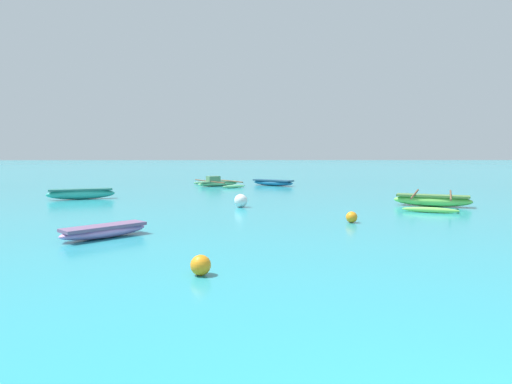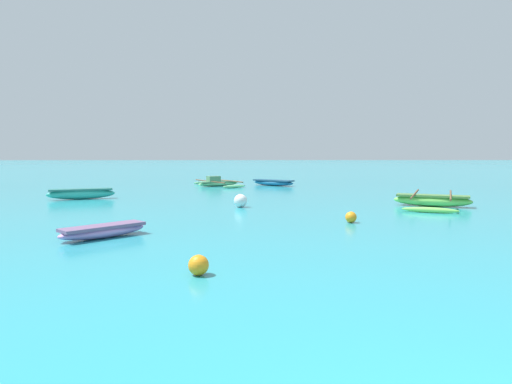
{
  "view_description": "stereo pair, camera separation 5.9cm",
  "coord_description": "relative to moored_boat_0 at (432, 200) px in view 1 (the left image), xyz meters",
  "views": [
    {
      "loc": [
        -2.16,
        -1.75,
        2.14
      ],
      "look_at": [
        -1.77,
        19.78,
        0.25
      ],
      "focal_mm": 32.0,
      "sensor_mm": 36.0,
      "label": 1
    },
    {
      "loc": [
        -2.1,
        -1.75,
        2.14
      ],
      "look_at": [
        -1.77,
        19.78,
        0.25
      ],
      "focal_mm": 32.0,
      "sensor_mm": 36.0,
      "label": 2
    }
  ],
  "objects": [
    {
      "name": "mooring_buoy_0",
      "position": [
        -7.56,
        -0.14,
        0.01
      ],
      "size": [
        0.51,
        0.51,
        0.51
      ],
      "color": "white",
      "rests_on": "ground_plane"
    },
    {
      "name": "moored_boat_3",
      "position": [
        -10.88,
        -6.41,
        -0.06
      ],
      "size": [
        2.04,
        2.04,
        0.32
      ],
      "rotation": [
        0.0,
        0.0,
        0.78
      ],
      "color": "#B981C5",
      "rests_on": "ground_plane"
    },
    {
      "name": "mooring_buoy_2",
      "position": [
        -8.11,
        -9.96,
        -0.06
      ],
      "size": [
        0.36,
        0.36,
        0.36
      ],
      "color": "orange",
      "rests_on": "ground_plane"
    },
    {
      "name": "moored_boat_2",
      "position": [
        -5.67,
        11.31,
        -0.03
      ],
      "size": [
        2.82,
        2.37,
        0.37
      ],
      "rotation": [
        0.0,
        0.0,
        -0.64
      ],
      "color": "#1A6697",
      "rests_on": "ground_plane"
    },
    {
      "name": "moored_boat_1",
      "position": [
        -9.2,
        10.96,
        -0.03
      ],
      "size": [
        3.5,
        4.27,
        0.64
      ],
      "rotation": [
        0.0,
        0.0,
        0.57
      ],
      "color": "#80DF95",
      "rests_on": "ground_plane"
    },
    {
      "name": "moored_boat_0",
      "position": [
        0.0,
        0.0,
        0.0
      ],
      "size": [
        3.5,
        4.71,
        0.51
      ],
      "rotation": [
        0.0,
        0.0,
        -0.42
      ],
      "color": "#7BD357",
      "rests_on": "ground_plane"
    },
    {
      "name": "moored_boat_4",
      "position": [
        -14.86,
        3.0,
        0.02
      ],
      "size": [
        2.93,
        1.5,
        0.48
      ],
      "rotation": [
        0.0,
        0.0,
        0.35
      ],
      "color": "teal",
      "rests_on": "ground_plane"
    },
    {
      "name": "mooring_buoy_1",
      "position": [
        -4.13,
        -4.1,
        -0.07
      ],
      "size": [
        0.34,
        0.34,
        0.34
      ],
      "color": "orange",
      "rests_on": "ground_plane"
    }
  ]
}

